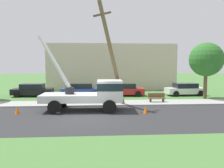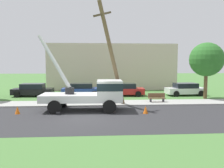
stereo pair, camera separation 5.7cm
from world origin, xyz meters
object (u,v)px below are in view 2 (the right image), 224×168
traffic_cone_behind (17,110)px  parked_sedan_white (185,89)px  parked_sedan_red (124,90)px  roadside_tree_far (206,60)px  traffic_cone_ahead (146,110)px  parked_sedan_blue (82,89)px  utility_truck (93,92)px  leaning_utility_pole (112,54)px  park_bench (157,98)px  parked_sedan_black (33,90)px

traffic_cone_behind → parked_sedan_white: parked_sedan_white is taller
parked_sedan_red → roadside_tree_far: bearing=-18.2°
traffic_cone_ahead → parked_sedan_blue: 11.12m
utility_truck → traffic_cone_ahead: 4.27m
leaning_utility_pole → park_bench: 6.08m
utility_truck → parked_sedan_black: size_ratio=1.53×
park_bench → utility_truck: bearing=-152.8°
parked_sedan_white → roadside_tree_far: (1.12, -2.55, 3.34)m
parked_sedan_blue → parked_sedan_white: bearing=-2.6°
parked_sedan_blue → roadside_tree_far: 13.81m
traffic_cone_ahead → roadside_tree_far: (7.75, 6.68, 3.77)m
park_bench → roadside_tree_far: size_ratio=0.27×
parked_sedan_blue → traffic_cone_ahead: bearing=-61.6°
utility_truck → leaning_utility_pole: size_ratio=0.78×
utility_truck → park_bench: utility_truck is taller
leaning_utility_pole → roadside_tree_far: size_ratio=1.49×
traffic_cone_ahead → parked_sedan_white: size_ratio=0.12×
park_bench → parked_sedan_black: bearing=157.7°
park_bench → traffic_cone_ahead: bearing=-114.4°
traffic_cone_behind → parked_sedan_black: (-1.42, 9.21, 0.43)m
traffic_cone_behind → parked_sedan_red: parked_sedan_red is taller
utility_truck → parked_sedan_white: bearing=36.6°
traffic_cone_ahead → parked_sedan_white: parked_sedan_white is taller
parked_sedan_black → parked_sedan_red: size_ratio=0.98×
parked_sedan_red → utility_truck: bearing=-113.5°
parked_sedan_red → parked_sedan_white: 7.05m
leaning_utility_pole → parked_sedan_black: 11.45m
parked_sedan_red → parked_sedan_white: (7.05, -0.13, 0.00)m
traffic_cone_ahead → parked_sedan_white: (6.63, 9.23, 0.43)m
parked_sedan_black → roadside_tree_far: roadside_tree_far is taller
parked_sedan_blue → roadside_tree_far: roadside_tree_far is taller
traffic_cone_ahead → parked_sedan_black: bearing=137.9°
utility_truck → leaning_utility_pole: (1.56, 1.45, 3.04)m
parked_sedan_blue → parked_sedan_white: (11.92, -0.55, 0.00)m
parked_sedan_blue → parked_sedan_white: size_ratio=0.98×
utility_truck → parked_sedan_white: 13.09m
utility_truck → leaning_utility_pole: 3.71m
parked_sedan_black → park_bench: parked_sedan_black is taller
leaning_utility_pole → parked_sedan_red: (1.88, 6.47, -3.73)m
traffic_cone_behind → roadside_tree_far: size_ratio=0.10×
traffic_cone_behind → roadside_tree_far: roadside_tree_far is taller
traffic_cone_behind → utility_truck: bearing=10.0°
leaning_utility_pole → park_bench: leaning_utility_pole is taller
traffic_cone_behind → parked_sedan_white: 18.18m
parked_sedan_black → roadside_tree_far: size_ratio=0.76×
leaning_utility_pole → parked_sedan_blue: (-2.99, 6.89, -3.73)m
traffic_cone_behind → parked_sedan_black: 9.33m
traffic_cone_behind → parked_sedan_white: (15.93, 8.75, 0.43)m
leaning_utility_pole → parked_sedan_white: 11.57m
utility_truck → park_bench: size_ratio=4.22×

